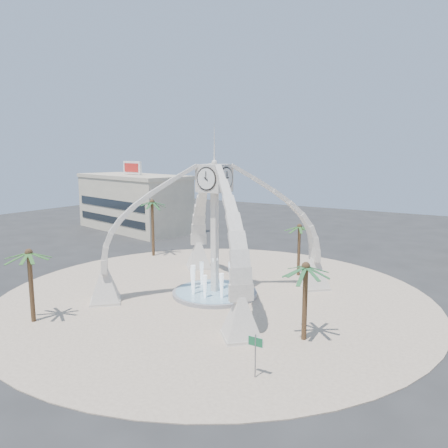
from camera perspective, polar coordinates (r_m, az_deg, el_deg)
The scene contains 10 objects.
ground at distance 41.85m, azimuth -1.20°, elevation -9.27°, with size 140.00×140.00×0.00m, color #282828.
plaza at distance 41.84m, azimuth -1.20°, elevation -9.23°, with size 40.00×40.00×0.06m, color beige.
clock_tower at distance 40.25m, azimuth -1.23°, elevation -0.48°, with size 17.94×17.94×16.30m.
fountain at distance 41.76m, azimuth -1.20°, elevation -8.89°, with size 8.00×8.00×3.62m.
building_nw at distance 77.62m, azimuth -11.74°, elevation 2.81°, with size 23.75×13.73×11.90m.
palm_east at distance 31.23m, azimuth 10.65°, elevation -5.59°, with size 4.20×4.20×6.19m.
palm_west at distance 56.72m, azimuth -9.38°, elevation 2.75°, with size 5.10×5.10×7.87m.
palm_north at distance 47.66m, azimuth 9.83°, elevation -0.41°, with size 4.36×4.36×6.14m.
palm_south at distance 37.18m, azimuth -24.14°, elevation -3.56°, with size 4.73×4.73×6.37m.
street_sign at distance 26.84m, azimuth 4.13°, elevation -15.74°, with size 1.01×0.09×2.75m.
Camera 1 is at (22.28, -32.82, 13.31)m, focal length 35.00 mm.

